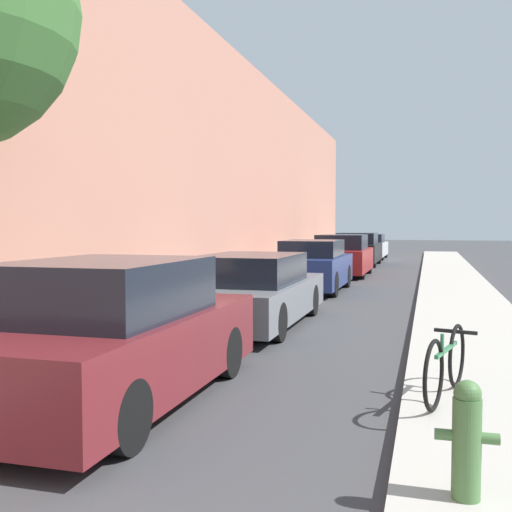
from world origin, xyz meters
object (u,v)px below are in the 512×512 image
Objects in this scene: parked_car_maroon at (112,336)px; parked_car_red at (342,256)px; fire_hydrant at (467,438)px; bicycle at (446,364)px; parked_car_black at (358,250)px; parked_car_white at (368,247)px; parked_car_navy at (313,267)px; parked_car_grey at (253,291)px.

parked_car_maroon is 1.00× the size of parked_car_red.
fire_hydrant reaches higher than bicycle.
parked_car_black reaches higher than fire_hydrant.
parked_car_maroon reaches higher than parked_car_red.
parked_car_white is 6.04× the size of fire_hydrant.
parked_car_black is (-0.11, 5.86, 0.01)m from parked_car_red.
parked_car_red is at bearing 89.16° from parked_car_navy.
parked_car_red is (0.08, 5.30, 0.02)m from parked_car_navy.
fire_hydrant is (3.34, -23.71, -0.20)m from parked_car_black.
parked_car_black is 2.74× the size of bicycle.
parked_car_navy is at bearing -90.84° from parked_car_red.
parked_car_navy is 16.68m from parked_car_white.
parked_car_navy is 11.16m from parked_car_black.
fire_hydrant is (3.33, -6.62, -0.12)m from parked_car_grey.
parked_car_grey is 1.13× the size of parked_car_red.
parked_car_white is at bearing 90.87° from parked_car_red.
parked_car_black reaches higher than parked_car_navy.
fire_hydrant is (3.31, -12.55, -0.17)m from parked_car_navy.
parked_car_navy is 12.98m from fire_hydrant.
parked_car_red is (0.10, 11.23, 0.08)m from parked_car_grey.
parked_car_maroon is 3.40m from bicycle.
parked_car_grey is 6.13× the size of fire_hydrant.
fire_hydrant is 2.29m from bicycle.
parked_car_maroon reaches higher than fire_hydrant.
parked_car_white is at bearing 90.70° from parked_car_black.
parked_car_white is 27.15m from bicycle.
parked_car_black is 21.67m from bicycle.
parked_car_navy is 0.93× the size of parked_car_black.
parked_car_black is (-0.01, 17.09, 0.09)m from parked_car_grey.
bicycle is (3.27, -21.42, -0.25)m from parked_car_black.
parked_car_grey is at bearing -90.18° from parked_car_navy.
bicycle is at bearing -82.93° from parked_car_white.
parked_car_maroon is at bearing 154.70° from fire_hydrant.
parked_car_black is 0.96× the size of parked_car_white.
parked_car_maroon reaches higher than parked_car_black.
parked_car_white is (-0.10, 16.68, -0.04)m from parked_car_navy.
parked_car_grey is 17.09m from parked_car_black.
parked_car_maroon reaches higher than parked_car_grey.
parked_car_maroon is at bearing -90.65° from parked_car_grey.
parked_car_navy is 0.89× the size of parked_car_white.
parked_car_maroon is 3.75m from fire_hydrant.
parked_car_red is 15.89m from bicycle.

